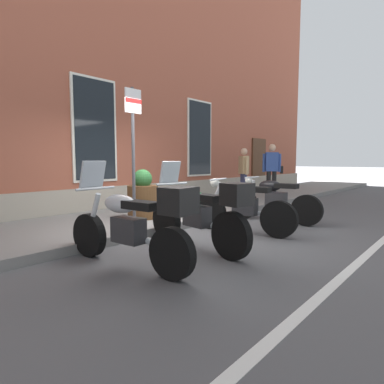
{
  "coord_description": "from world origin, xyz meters",
  "views": [
    {
      "loc": [
        -4.49,
        -4.27,
        1.36
      ],
      "look_at": [
        0.89,
        0.37,
        0.67
      ],
      "focal_mm": 30.3,
      "sensor_mm": 36.0,
      "label": 1
    }
  ],
  "objects_px": {
    "motorcycle_green_touring": "(200,213)",
    "motorcycle_grey_naked": "(242,207)",
    "pedestrian_tan_coat": "(244,171)",
    "pedestrian_blue_top": "(272,168)",
    "motorcycle_silver_touring": "(132,224)",
    "motorcycle_black_naked": "(273,200)",
    "barrel_planter": "(143,198)",
    "parking_sign": "(133,137)"
  },
  "relations": [
    {
      "from": "motorcycle_green_touring",
      "to": "motorcycle_black_naked",
      "type": "relative_size",
      "value": 1.04
    },
    {
      "from": "parking_sign",
      "to": "barrel_planter",
      "type": "relative_size",
      "value": 2.47
    },
    {
      "from": "motorcycle_black_naked",
      "to": "barrel_planter",
      "type": "xyz_separation_m",
      "value": [
        -2.13,
        1.92,
        0.09
      ]
    },
    {
      "from": "pedestrian_blue_top",
      "to": "parking_sign",
      "type": "xyz_separation_m",
      "value": [
        -5.74,
        -0.1,
        0.66
      ]
    },
    {
      "from": "motorcycle_green_touring",
      "to": "pedestrian_tan_coat",
      "type": "bearing_deg",
      "value": 25.11
    },
    {
      "from": "motorcycle_black_naked",
      "to": "parking_sign",
      "type": "relative_size",
      "value": 0.83
    },
    {
      "from": "motorcycle_green_touring",
      "to": "motorcycle_grey_naked",
      "type": "height_order",
      "value": "motorcycle_green_touring"
    },
    {
      "from": "motorcycle_green_touring",
      "to": "pedestrian_blue_top",
      "type": "xyz_separation_m",
      "value": [
        5.88,
        1.82,
        0.57
      ]
    },
    {
      "from": "motorcycle_silver_touring",
      "to": "barrel_planter",
      "type": "xyz_separation_m",
      "value": [
        1.93,
        2.05,
        0.01
      ]
    },
    {
      "from": "motorcycle_green_touring",
      "to": "barrel_planter",
      "type": "xyz_separation_m",
      "value": [
        0.71,
        2.14,
        0.02
      ]
    },
    {
      "from": "parking_sign",
      "to": "barrel_planter",
      "type": "distance_m",
      "value": 1.4
    },
    {
      "from": "pedestrian_blue_top",
      "to": "pedestrian_tan_coat",
      "type": "bearing_deg",
      "value": 144.28
    },
    {
      "from": "motorcycle_black_naked",
      "to": "pedestrian_tan_coat",
      "type": "relative_size",
      "value": 1.32
    },
    {
      "from": "motorcycle_green_touring",
      "to": "motorcycle_black_naked",
      "type": "xyz_separation_m",
      "value": [
        2.83,
        0.22,
        -0.07
      ]
    },
    {
      "from": "pedestrian_blue_top",
      "to": "parking_sign",
      "type": "height_order",
      "value": "parking_sign"
    },
    {
      "from": "motorcycle_grey_naked",
      "to": "motorcycle_black_naked",
      "type": "bearing_deg",
      "value": 2.96
    },
    {
      "from": "motorcycle_grey_naked",
      "to": "pedestrian_blue_top",
      "type": "xyz_separation_m",
      "value": [
        4.47,
        1.67,
        0.64
      ]
    },
    {
      "from": "motorcycle_silver_touring",
      "to": "pedestrian_tan_coat",
      "type": "bearing_deg",
      "value": 20.04
    },
    {
      "from": "pedestrian_blue_top",
      "to": "barrel_planter",
      "type": "bearing_deg",
      "value": 176.47
    },
    {
      "from": "motorcycle_green_touring",
      "to": "pedestrian_blue_top",
      "type": "height_order",
      "value": "pedestrian_blue_top"
    },
    {
      "from": "motorcycle_silver_touring",
      "to": "pedestrian_blue_top",
      "type": "xyz_separation_m",
      "value": [
        7.11,
        1.73,
        0.57
      ]
    },
    {
      "from": "pedestrian_tan_coat",
      "to": "motorcycle_black_naked",
      "type": "bearing_deg",
      "value": -136.15
    },
    {
      "from": "motorcycle_silver_touring",
      "to": "pedestrian_blue_top",
      "type": "distance_m",
      "value": 7.34
    },
    {
      "from": "barrel_planter",
      "to": "parking_sign",
      "type": "bearing_deg",
      "value": -143.56
    },
    {
      "from": "pedestrian_tan_coat",
      "to": "parking_sign",
      "type": "relative_size",
      "value": 0.63
    },
    {
      "from": "pedestrian_tan_coat",
      "to": "pedestrian_blue_top",
      "type": "relative_size",
      "value": 0.92
    },
    {
      "from": "motorcycle_black_naked",
      "to": "pedestrian_blue_top",
      "type": "xyz_separation_m",
      "value": [
        3.05,
        1.6,
        0.64
      ]
    },
    {
      "from": "pedestrian_tan_coat",
      "to": "pedestrian_blue_top",
      "type": "xyz_separation_m",
      "value": [
        0.79,
        -0.57,
        0.09
      ]
    },
    {
      "from": "motorcycle_silver_touring",
      "to": "motorcycle_grey_naked",
      "type": "height_order",
      "value": "motorcycle_silver_touring"
    },
    {
      "from": "motorcycle_grey_naked",
      "to": "motorcycle_green_touring",
      "type": "bearing_deg",
      "value": -174.23
    },
    {
      "from": "pedestrian_blue_top",
      "to": "motorcycle_black_naked",
      "type": "bearing_deg",
      "value": -152.33
    },
    {
      "from": "motorcycle_green_touring",
      "to": "motorcycle_grey_naked",
      "type": "relative_size",
      "value": 1.06
    },
    {
      "from": "motorcycle_silver_touring",
      "to": "motorcycle_black_naked",
      "type": "xyz_separation_m",
      "value": [
        4.05,
        0.13,
        -0.08
      ]
    },
    {
      "from": "motorcycle_green_touring",
      "to": "motorcycle_silver_touring",
      "type": "bearing_deg",
      "value": 176.1
    },
    {
      "from": "parking_sign",
      "to": "pedestrian_tan_coat",
      "type": "bearing_deg",
      "value": 7.71
    },
    {
      "from": "barrel_planter",
      "to": "motorcycle_black_naked",
      "type": "bearing_deg",
      "value": -42.07
    },
    {
      "from": "barrel_planter",
      "to": "motorcycle_grey_naked",
      "type": "bearing_deg",
      "value": -70.45
    },
    {
      "from": "motorcycle_grey_naked",
      "to": "barrel_planter",
      "type": "bearing_deg",
      "value": 109.55
    },
    {
      "from": "motorcycle_silver_touring",
      "to": "motorcycle_green_touring",
      "type": "height_order",
      "value": "motorcycle_silver_touring"
    },
    {
      "from": "parking_sign",
      "to": "barrel_planter",
      "type": "height_order",
      "value": "parking_sign"
    },
    {
      "from": "motorcycle_silver_touring",
      "to": "parking_sign",
      "type": "xyz_separation_m",
      "value": [
        1.36,
        1.63,
        1.22
      ]
    },
    {
      "from": "motorcycle_grey_naked",
      "to": "barrel_planter",
      "type": "distance_m",
      "value": 2.12
    }
  ]
}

